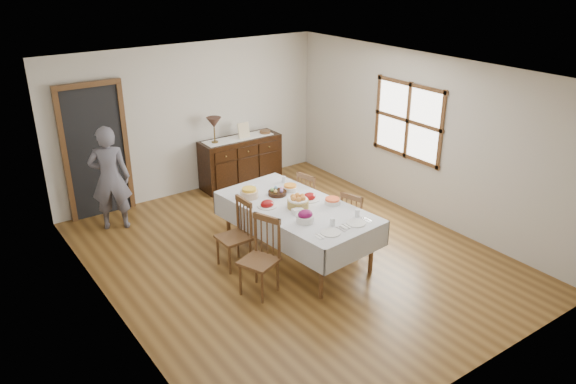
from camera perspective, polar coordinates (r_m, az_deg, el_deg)
ground at (r=8.01m, az=0.42°, el=-6.50°), size 6.00×6.00×0.00m
room_shell at (r=7.59m, az=-2.31°, el=5.34°), size 5.02×6.02×2.65m
dining_table at (r=7.67m, az=0.86°, el=-2.03°), size 1.40×2.40×0.79m
chair_left_near at (r=7.00m, az=-2.75°, el=-6.46°), size 0.54×0.54×1.00m
chair_left_far at (r=7.60m, az=-5.26°, el=-4.17°), size 0.40×0.40×0.95m
chair_right_near at (r=8.03m, az=6.81°, el=-2.92°), size 0.46×0.46×0.90m
chair_right_far at (r=8.59m, az=2.39°, el=-0.84°), size 0.45×0.45×0.93m
sideboard at (r=10.29m, az=-4.83°, el=3.12°), size 1.49×0.54×0.90m
person at (r=8.88m, az=-17.68°, el=1.68°), size 0.64×0.54×1.75m
bread_basket at (r=7.55m, az=1.02°, el=-1.04°), size 0.29×0.29×0.19m
egg_basket at (r=7.96m, az=-1.09°, el=-0.05°), size 0.27×0.27×0.11m
ham_platter_a at (r=7.60m, az=-2.14°, el=-1.27°), size 0.27×0.27×0.11m
ham_platter_b at (r=7.83m, az=2.18°, el=-0.54°), size 0.31×0.31×0.11m
beet_bowl at (r=7.16m, az=1.76°, el=-2.53°), size 0.23×0.23×0.16m
carrot_bowl at (r=8.11m, az=0.22°, el=0.44°), size 0.22×0.22×0.09m
pineapple_bowl at (r=7.88m, az=-3.97°, el=-0.12°), size 0.26×0.26×0.14m
casserole_dish at (r=7.70m, az=4.53°, el=-0.93°), size 0.22×0.22×0.08m
butter_dish at (r=7.39m, az=0.96°, el=-1.96°), size 0.15×0.10×0.07m
setting_left at (r=6.97m, az=4.37°, el=-3.78°), size 0.43×0.31×0.10m
setting_right at (r=7.24m, az=6.93°, el=-2.81°), size 0.43×0.31×0.10m
glass_far_a at (r=8.05m, az=-3.45°, el=0.35°), size 0.07×0.07×0.11m
glass_far_b at (r=8.39m, az=-0.44°, el=1.29°), size 0.06×0.06×0.09m
runner at (r=10.13m, az=-5.07°, el=5.48°), size 1.30×0.35×0.01m
table_lamp at (r=9.82m, az=-7.54°, el=6.94°), size 0.26×0.26×0.46m
picture_frame at (r=10.10m, az=-4.52°, el=6.25°), size 0.22×0.08×0.28m
deco_bowl at (r=10.37m, az=-2.36°, el=6.12°), size 0.20×0.20×0.06m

